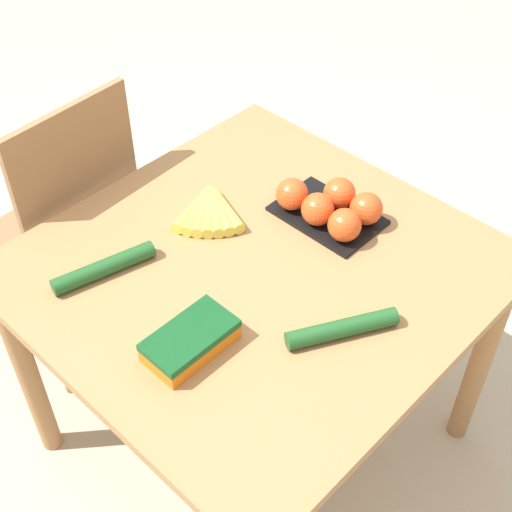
# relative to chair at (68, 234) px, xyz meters

# --- Properties ---
(ground_plane) EXTENTS (12.00, 12.00, 0.00)m
(ground_plane) POSITION_rel_chair_xyz_m (0.12, -0.67, -0.51)
(ground_plane) COLOR #B7A88E
(dining_table) EXTENTS (1.03, 1.00, 0.75)m
(dining_table) POSITION_rel_chair_xyz_m (0.12, -0.67, 0.13)
(dining_table) COLOR #9E7044
(dining_table) RESTS_ON ground_plane
(chair) EXTENTS (0.44, 0.42, 0.99)m
(chair) POSITION_rel_chair_xyz_m (0.00, 0.00, 0.00)
(chair) COLOR #8E6642
(chair) RESTS_ON ground_plane
(banana_bunch) EXTENTS (0.18, 0.18, 0.03)m
(banana_bunch) POSITION_rel_chair_xyz_m (0.17, -0.46, 0.26)
(banana_bunch) COLOR brown
(banana_bunch) RESTS_ON dining_table
(tomato_pack) EXTENTS (0.18, 0.27, 0.09)m
(tomato_pack) POSITION_rel_chair_xyz_m (0.37, -0.69, 0.29)
(tomato_pack) COLOR black
(tomato_pack) RESTS_ON dining_table
(carrot_bag) EXTENTS (0.20, 0.11, 0.05)m
(carrot_bag) POSITION_rel_chair_xyz_m (-0.16, -0.74, 0.27)
(carrot_bag) COLOR orange
(carrot_bag) RESTS_ON dining_table
(cucumber_near) EXTENTS (0.25, 0.10, 0.04)m
(cucumber_near) POSITION_rel_chair_xyz_m (-0.15, -0.43, 0.26)
(cucumber_near) COLOR #1E5123
(cucumber_near) RESTS_ON dining_table
(cucumber_far) EXTENTS (0.24, 0.16, 0.04)m
(cucumber_far) POSITION_rel_chair_xyz_m (0.10, -0.95, 0.26)
(cucumber_far) COLOR #1E5123
(cucumber_far) RESTS_ON dining_table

